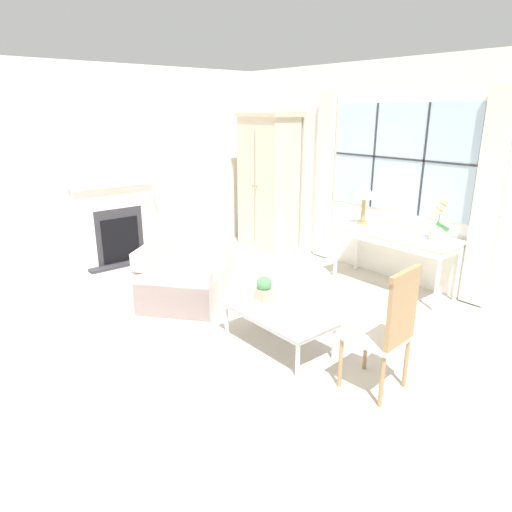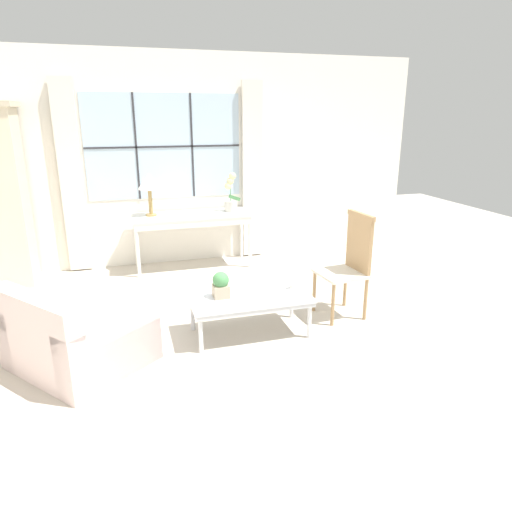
{
  "view_description": "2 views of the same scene",
  "coord_description": "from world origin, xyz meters",
  "px_view_note": "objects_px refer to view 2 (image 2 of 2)",
  "views": [
    {
      "loc": [
        3.39,
        -2.17,
        2.2
      ],
      "look_at": [
        0.25,
        0.43,
        0.88
      ],
      "focal_mm": 32.0,
      "sensor_mm": 36.0,
      "label": 1
    },
    {
      "loc": [
        -0.59,
        -3.29,
        2.01
      ],
      "look_at": [
        0.5,
        0.41,
        0.81
      ],
      "focal_mm": 32.0,
      "sensor_mm": 36.0,
      "label": 2
    }
  ],
  "objects_px": {
    "table_lamp": "(149,183)",
    "pillar_candle": "(293,284)",
    "console_table": "(192,220)",
    "armchair_upholstered": "(77,337)",
    "coffee_table": "(250,300)",
    "potted_plant_small": "(221,285)",
    "potted_orchid": "(231,196)",
    "side_chair_wooden": "(350,260)"
  },
  "relations": [
    {
      "from": "potted_plant_small",
      "to": "pillar_candle",
      "type": "relative_size",
      "value": 2.26
    },
    {
      "from": "potted_orchid",
      "to": "armchair_upholstered",
      "type": "height_order",
      "value": "potted_orchid"
    },
    {
      "from": "potted_orchid",
      "to": "coffee_table",
      "type": "distance_m",
      "value": 2.28
    },
    {
      "from": "side_chair_wooden",
      "to": "coffee_table",
      "type": "bearing_deg",
      "value": -172.04
    },
    {
      "from": "armchair_upholstered",
      "to": "side_chair_wooden",
      "type": "xyz_separation_m",
      "value": [
        2.63,
        0.29,
        0.35
      ]
    },
    {
      "from": "console_table",
      "to": "pillar_candle",
      "type": "height_order",
      "value": "console_table"
    },
    {
      "from": "side_chair_wooden",
      "to": "potted_plant_small",
      "type": "height_order",
      "value": "side_chair_wooden"
    },
    {
      "from": "armchair_upholstered",
      "to": "coffee_table",
      "type": "distance_m",
      "value": 1.53
    },
    {
      "from": "console_table",
      "to": "armchair_upholstered",
      "type": "bearing_deg",
      "value": -120.13
    },
    {
      "from": "console_table",
      "to": "potted_plant_small",
      "type": "bearing_deg",
      "value": -91.76
    },
    {
      "from": "table_lamp",
      "to": "potted_orchid",
      "type": "xyz_separation_m",
      "value": [
        1.07,
        0.0,
        -0.23
      ]
    },
    {
      "from": "table_lamp",
      "to": "pillar_candle",
      "type": "distance_m",
      "value": 2.52
    },
    {
      "from": "potted_orchid",
      "to": "table_lamp",
      "type": "bearing_deg",
      "value": -179.93
    },
    {
      "from": "side_chair_wooden",
      "to": "pillar_candle",
      "type": "height_order",
      "value": "side_chair_wooden"
    },
    {
      "from": "armchair_upholstered",
      "to": "pillar_candle",
      "type": "xyz_separation_m",
      "value": [
        1.98,
        0.2,
        0.18
      ]
    },
    {
      "from": "table_lamp",
      "to": "pillar_candle",
      "type": "bearing_deg",
      "value": -60.78
    },
    {
      "from": "table_lamp",
      "to": "potted_plant_small",
      "type": "height_order",
      "value": "table_lamp"
    },
    {
      "from": "table_lamp",
      "to": "potted_plant_small",
      "type": "relative_size",
      "value": 2.24
    },
    {
      "from": "potted_orchid",
      "to": "coffee_table",
      "type": "height_order",
      "value": "potted_orchid"
    },
    {
      "from": "table_lamp",
      "to": "armchair_upholstered",
      "type": "distance_m",
      "value": 2.61
    },
    {
      "from": "console_table",
      "to": "potted_orchid",
      "type": "distance_m",
      "value": 0.61
    },
    {
      "from": "armchair_upholstered",
      "to": "console_table",
      "type": "bearing_deg",
      "value": 59.87
    },
    {
      "from": "table_lamp",
      "to": "coffee_table",
      "type": "xyz_separation_m",
      "value": [
        0.72,
        -2.17,
        -0.83
      ]
    },
    {
      "from": "coffee_table",
      "to": "potted_plant_small",
      "type": "bearing_deg",
      "value": 169.27
    },
    {
      "from": "armchair_upholstered",
      "to": "potted_plant_small",
      "type": "bearing_deg",
      "value": 8.31
    },
    {
      "from": "table_lamp",
      "to": "potted_orchid",
      "type": "bearing_deg",
      "value": 0.07
    },
    {
      "from": "console_table",
      "to": "armchair_upholstered",
      "type": "relative_size",
      "value": 1.18
    },
    {
      "from": "side_chair_wooden",
      "to": "coffee_table",
      "type": "relative_size",
      "value": 0.96
    },
    {
      "from": "console_table",
      "to": "pillar_candle",
      "type": "relative_size",
      "value": 14.3
    },
    {
      "from": "coffee_table",
      "to": "table_lamp",
      "type": "bearing_deg",
      "value": 108.46
    },
    {
      "from": "console_table",
      "to": "side_chair_wooden",
      "type": "distance_m",
      "value": 2.39
    },
    {
      "from": "table_lamp",
      "to": "armchair_upholstered",
      "type": "height_order",
      "value": "table_lamp"
    },
    {
      "from": "potted_orchid",
      "to": "pillar_candle",
      "type": "xyz_separation_m",
      "value": [
        0.11,
        -2.11,
        -0.51
      ]
    },
    {
      "from": "console_table",
      "to": "side_chair_wooden",
      "type": "bearing_deg",
      "value": -56.82
    },
    {
      "from": "console_table",
      "to": "potted_plant_small",
      "type": "relative_size",
      "value": 6.33
    },
    {
      "from": "console_table",
      "to": "table_lamp",
      "type": "xyz_separation_m",
      "value": [
        -0.53,
        0.02,
        0.51
      ]
    },
    {
      "from": "console_table",
      "to": "pillar_candle",
      "type": "bearing_deg",
      "value": -72.67
    },
    {
      "from": "potted_plant_small",
      "to": "console_table",
      "type": "bearing_deg",
      "value": 88.24
    },
    {
      "from": "console_table",
      "to": "side_chair_wooden",
      "type": "relative_size",
      "value": 1.45
    },
    {
      "from": "console_table",
      "to": "coffee_table",
      "type": "bearing_deg",
      "value": -84.76
    },
    {
      "from": "coffee_table",
      "to": "pillar_candle",
      "type": "relative_size",
      "value": 10.3
    },
    {
      "from": "table_lamp",
      "to": "console_table",
      "type": "bearing_deg",
      "value": -1.76
    }
  ]
}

